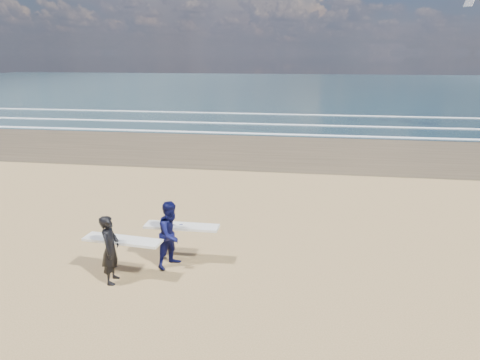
# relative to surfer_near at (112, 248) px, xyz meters

# --- Properties ---
(ocean) EXTENTS (220.00, 100.00, 0.02)m
(ocean) POSITION_rel_surfer_near_xyz_m (20.77, 71.72, -0.97)
(ocean) COLOR #182D35
(ocean) RESTS_ON ground
(surfer_near) EXTENTS (2.24, 1.09, 1.92)m
(surfer_near) POSITION_rel_surfer_near_xyz_m (0.00, 0.00, 0.00)
(surfer_near) COLOR black
(surfer_near) RESTS_ON ground
(surfer_far) EXTENTS (2.20, 1.21, 1.98)m
(surfer_far) POSITION_rel_surfer_near_xyz_m (1.33, 1.13, 0.02)
(surfer_far) COLOR #0A0D3D
(surfer_far) RESTS_ON ground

